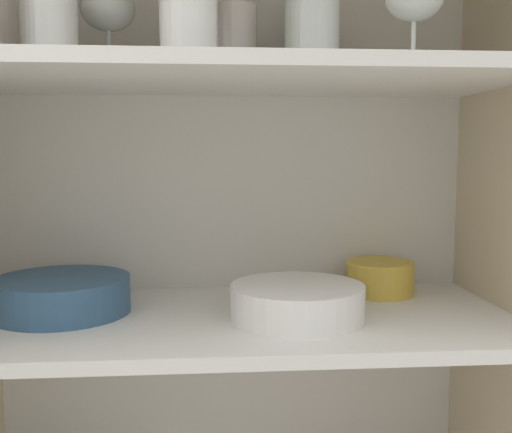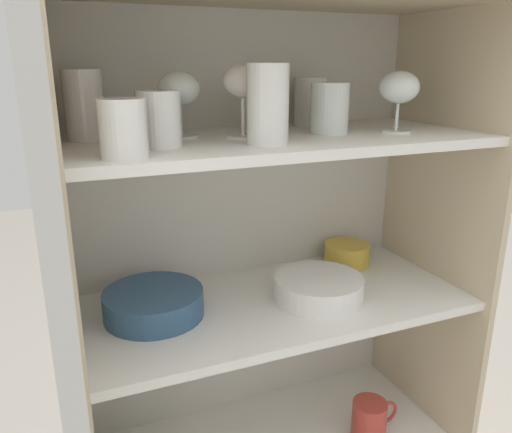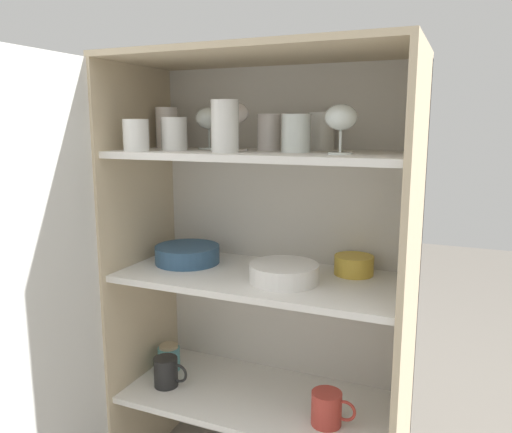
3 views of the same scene
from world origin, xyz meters
name	(u,v)px [view 2 (image 2 of 3)]	position (x,y,z in m)	size (l,w,h in m)	color
cupboard_back_panel	(245,282)	(0.00, 0.40, 0.68)	(0.90, 0.02, 1.37)	silver
cupboard_side_left	(79,356)	(-0.44, 0.20, 0.68)	(0.02, 0.43, 1.37)	#CCB793
cupboard_side_right	(427,285)	(0.44, 0.20, 0.68)	(0.02, 0.43, 1.37)	#CCB793
shelf_board_middle	(277,303)	(0.00, 0.20, 0.71)	(0.86, 0.39, 0.02)	white
shelf_board_upper	(280,140)	(0.00, 0.20, 1.09)	(0.86, 0.39, 0.02)	white
tumbler_glass_0	(330,108)	(0.11, 0.19, 1.16)	(0.08, 0.08, 0.11)	white
tumbler_glass_1	(267,107)	(0.00, 0.26, 1.16)	(0.07, 0.07, 0.11)	silver
tumbler_glass_2	(159,119)	(-0.26, 0.14, 1.15)	(0.08, 0.08, 0.10)	white
tumbler_glass_3	(310,102)	(0.14, 0.33, 1.16)	(0.08, 0.08, 0.11)	white
tumbler_glass_4	(123,129)	(-0.34, 0.06, 1.15)	(0.08, 0.08, 0.09)	white
tumbler_glass_5	(268,104)	(-0.07, 0.10, 1.18)	(0.08, 0.08, 0.15)	white
tumbler_glass_6	(84,105)	(-0.38, 0.28, 1.17)	(0.07, 0.07, 0.13)	silver
wine_glass_0	(243,86)	(-0.08, 0.20, 1.21)	(0.08, 0.08, 0.14)	silver
wine_glass_1	(179,91)	(-0.20, 0.25, 1.19)	(0.08, 0.08, 0.13)	white
wine_glass_2	(399,90)	(0.25, 0.14, 1.19)	(0.08, 0.08, 0.13)	white
plate_stack_white	(319,288)	(0.09, 0.16, 0.75)	(0.21, 0.21, 0.05)	white
mixing_bowl_large	(154,302)	(-0.28, 0.23, 0.76)	(0.21, 0.21, 0.06)	#33567A
serving_bowl_small	(347,253)	(0.26, 0.32, 0.76)	(0.12, 0.12, 0.06)	gold
coffee_mug_primary	(370,419)	(0.24, 0.13, 0.37)	(0.13, 0.09, 0.10)	#BC3D33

